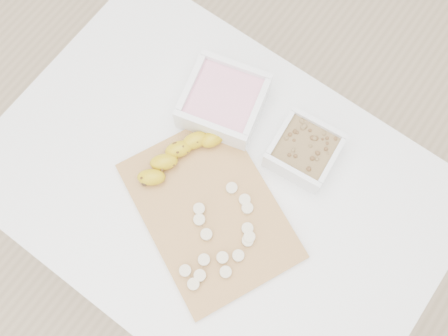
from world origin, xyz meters
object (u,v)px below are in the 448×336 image
Objects in this scene: banana at (179,156)px; table at (217,197)px; bowl_granola at (304,151)px; cutting_board at (210,210)px; bowl_yogurt at (224,101)px.

table is at bearing 30.66° from banana.
table is 4.75× the size of banana.
bowl_granola is 0.24m from cutting_board.
banana is (-0.21, -0.17, 0.00)m from bowl_granola.
cutting_board is at bearing -60.93° from bowl_yogurt.
bowl_granola is 0.39× the size of cutting_board.
cutting_board is 1.80× the size of banana.
bowl_yogurt is 1.40× the size of bowl_granola.
bowl_yogurt is at bearing 119.86° from banana.
table is 0.16m from banana.
cutting_board is 0.14m from banana.
banana is at bearing -141.18° from bowl_granola.
table is at bearing -59.03° from bowl_yogurt.
banana is (-0.00, -0.16, -0.01)m from bowl_yogurt.
bowl_granola is (0.21, 0.01, -0.01)m from bowl_yogurt.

